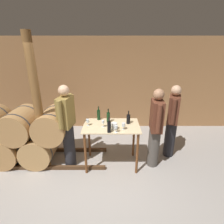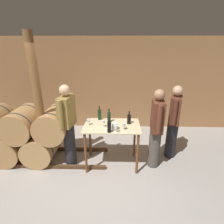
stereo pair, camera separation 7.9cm
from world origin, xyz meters
name	(u,v)px [view 2 (the right image)]	position (x,y,z in m)	size (l,w,h in m)	color
ground_plane	(99,188)	(0.00, 0.00, 0.00)	(14.00, 14.00, 0.00)	#9E9993
back_wall	(106,85)	(0.00, 2.67, 1.35)	(8.40, 0.05, 2.70)	#996B42
barrel_rack	(17,135)	(-1.87, 0.87, 0.60)	(4.28, 0.83, 1.23)	#4C331E
tasting_table	(112,133)	(0.22, 0.73, 0.76)	(1.14, 0.72, 0.94)	beige
wooden_post	(39,107)	(-1.17, 0.63, 1.35)	(0.16, 0.16, 2.70)	brown
wine_bottle_far_left	(99,114)	(-0.06, 1.02, 1.06)	(0.07, 0.07, 0.31)	black
wine_bottle_left	(109,117)	(0.16, 0.89, 1.05)	(0.07, 0.07, 0.30)	black
wine_bottle_center	(109,127)	(0.18, 0.43, 1.05)	(0.07, 0.07, 0.30)	black
wine_bottle_right	(129,119)	(0.57, 0.82, 1.04)	(0.08, 0.08, 0.27)	black
wine_glass_near_left	(88,121)	(-0.25, 0.72, 1.03)	(0.06, 0.06, 0.14)	silver
wine_glass_near_center	(103,122)	(0.05, 0.65, 1.04)	(0.06, 0.06, 0.14)	silver
wine_glass_near_right	(116,127)	(0.31, 0.42, 1.04)	(0.06, 0.06, 0.14)	silver
wine_glass_far_side	(124,125)	(0.45, 0.54, 1.03)	(0.07, 0.07, 0.13)	silver
ice_bucket	(114,126)	(0.28, 0.54, 1.00)	(0.12, 0.12, 0.14)	white
person_host	(156,128)	(1.12, 0.70, 0.90)	(0.25, 0.59, 1.70)	#4C4742
person_visitor_with_scarf	(68,125)	(-0.67, 0.70, 0.94)	(0.29, 0.58, 1.77)	#232328
person_visitor_bearded	(174,121)	(1.57, 1.06, 0.89)	(0.34, 0.56, 1.69)	#232328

